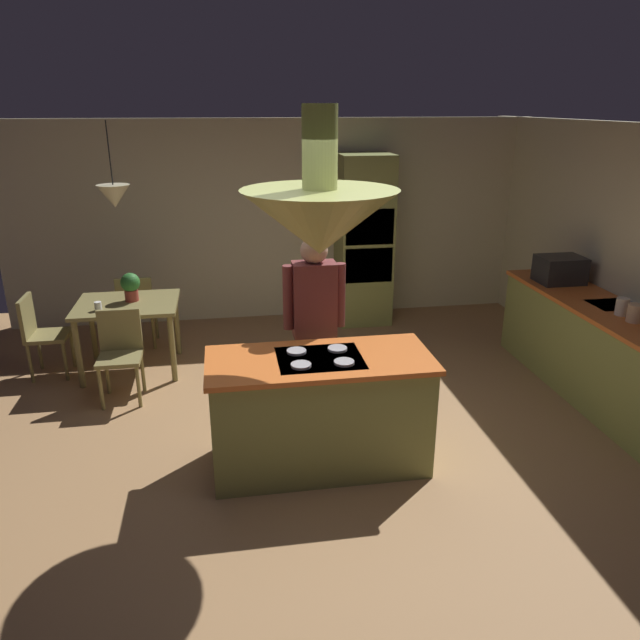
{
  "coord_description": "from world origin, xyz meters",
  "views": [
    {
      "loc": [
        -0.66,
        -4.27,
        2.72
      ],
      "look_at": [
        0.1,
        0.4,
        1.0
      ],
      "focal_mm": 33.58,
      "sensor_mm": 36.0,
      "label": 1
    }
  ],
  "objects_px": {
    "chair_at_corner": "(40,331)",
    "potted_plant_on_table": "(131,285)",
    "person_at_island": "(314,320)",
    "canister_tea": "(622,307)",
    "microwave_on_counter": "(560,269)",
    "cup_on_table": "(98,306)",
    "canister_sugar": "(635,313)",
    "chair_by_back_wall": "(137,306)",
    "dining_table": "(128,312)",
    "kitchen_island": "(320,412)",
    "chair_facing_island": "(120,349)",
    "oven_tower": "(364,241)"
  },
  "relations": [
    {
      "from": "person_at_island",
      "to": "cup_on_table",
      "type": "relative_size",
      "value": 18.92
    },
    {
      "from": "oven_tower",
      "to": "canister_sugar",
      "type": "bearing_deg",
      "value": -59.12
    },
    {
      "from": "chair_by_back_wall",
      "to": "chair_at_corner",
      "type": "bearing_deg",
      "value": 35.85
    },
    {
      "from": "canister_tea",
      "to": "microwave_on_counter",
      "type": "height_order",
      "value": "microwave_on_counter"
    },
    {
      "from": "person_at_island",
      "to": "microwave_on_counter",
      "type": "relative_size",
      "value": 3.7
    },
    {
      "from": "kitchen_island",
      "to": "person_at_island",
      "type": "bearing_deg",
      "value": 84.79
    },
    {
      "from": "chair_facing_island",
      "to": "microwave_on_counter",
      "type": "bearing_deg",
      "value": 1.55
    },
    {
      "from": "dining_table",
      "to": "potted_plant_on_table",
      "type": "bearing_deg",
      "value": 50.2
    },
    {
      "from": "dining_table",
      "to": "microwave_on_counter",
      "type": "bearing_deg",
      "value": -6.59
    },
    {
      "from": "canister_sugar",
      "to": "chair_at_corner",
      "type": "bearing_deg",
      "value": 162.01
    },
    {
      "from": "canister_sugar",
      "to": "oven_tower",
      "type": "bearing_deg",
      "value": 120.88
    },
    {
      "from": "kitchen_island",
      "to": "oven_tower",
      "type": "xyz_separation_m",
      "value": [
        1.1,
        3.24,
        0.61
      ]
    },
    {
      "from": "kitchen_island",
      "to": "chair_facing_island",
      "type": "height_order",
      "value": "kitchen_island"
    },
    {
      "from": "chair_at_corner",
      "to": "potted_plant_on_table",
      "type": "bearing_deg",
      "value": -86.42
    },
    {
      "from": "person_at_island",
      "to": "canister_sugar",
      "type": "bearing_deg",
      "value": -6.49
    },
    {
      "from": "canister_tea",
      "to": "person_at_island",
      "type": "bearing_deg",
      "value": 177.19
    },
    {
      "from": "kitchen_island",
      "to": "chair_facing_island",
      "type": "bearing_deg",
      "value": 139.5
    },
    {
      "from": "canister_tea",
      "to": "microwave_on_counter",
      "type": "xyz_separation_m",
      "value": [
        0.0,
        1.06,
        0.06
      ]
    },
    {
      "from": "person_at_island",
      "to": "oven_tower",
      "type": "bearing_deg",
      "value": 68.13
    },
    {
      "from": "chair_facing_island",
      "to": "canister_sugar",
      "type": "bearing_deg",
      "value": -13.83
    },
    {
      "from": "chair_by_back_wall",
      "to": "chair_at_corner",
      "type": "distance_m",
      "value": 1.11
    },
    {
      "from": "oven_tower",
      "to": "cup_on_table",
      "type": "distance_m",
      "value": 3.34
    },
    {
      "from": "dining_table",
      "to": "canister_sugar",
      "type": "xyz_separation_m",
      "value": [
        4.54,
        -1.77,
        0.34
      ]
    },
    {
      "from": "chair_facing_island",
      "to": "microwave_on_counter",
      "type": "relative_size",
      "value": 1.89
    },
    {
      "from": "kitchen_island",
      "to": "chair_facing_island",
      "type": "distance_m",
      "value": 2.24
    },
    {
      "from": "chair_facing_island",
      "to": "chair_by_back_wall",
      "type": "xyz_separation_m",
      "value": [
        0.0,
        1.3,
        0.0
      ]
    },
    {
      "from": "chair_by_back_wall",
      "to": "canister_tea",
      "type": "bearing_deg",
      "value": 153.8
    },
    {
      "from": "chair_at_corner",
      "to": "microwave_on_counter",
      "type": "relative_size",
      "value": 1.89
    },
    {
      "from": "chair_facing_island",
      "to": "chair_by_back_wall",
      "type": "height_order",
      "value": "same"
    },
    {
      "from": "dining_table",
      "to": "potted_plant_on_table",
      "type": "xyz_separation_m",
      "value": [
        0.05,
        0.06,
        0.27
      ]
    },
    {
      "from": "person_at_island",
      "to": "potted_plant_on_table",
      "type": "xyz_separation_m",
      "value": [
        -1.71,
        1.51,
        -0.05
      ]
    },
    {
      "from": "cup_on_table",
      "to": "canister_sugar",
      "type": "relative_size",
      "value": 0.57
    },
    {
      "from": "chair_at_corner",
      "to": "canister_tea",
      "type": "xyz_separation_m",
      "value": [
        5.44,
        -1.59,
        0.49
      ]
    },
    {
      "from": "kitchen_island",
      "to": "potted_plant_on_table",
      "type": "bearing_deg",
      "value": 127.4
    },
    {
      "from": "canister_sugar",
      "to": "canister_tea",
      "type": "xyz_separation_m",
      "value": [
        0.0,
        0.18,
        0.0
      ]
    },
    {
      "from": "oven_tower",
      "to": "dining_table",
      "type": "xyz_separation_m",
      "value": [
        -2.8,
        -1.14,
        -0.42
      ]
    },
    {
      "from": "canister_tea",
      "to": "cup_on_table",
      "type": "bearing_deg",
      "value": 163.99
    },
    {
      "from": "potted_plant_on_table",
      "to": "cup_on_table",
      "type": "relative_size",
      "value": 3.33
    },
    {
      "from": "cup_on_table",
      "to": "canister_sugar",
      "type": "height_order",
      "value": "canister_sugar"
    },
    {
      "from": "oven_tower",
      "to": "chair_facing_island",
      "type": "relative_size",
      "value": 2.46
    },
    {
      "from": "chair_at_corner",
      "to": "chair_by_back_wall",
      "type": "bearing_deg",
      "value": -54.15
    },
    {
      "from": "kitchen_island",
      "to": "oven_tower",
      "type": "relative_size",
      "value": 0.8
    },
    {
      "from": "potted_plant_on_table",
      "to": "chair_at_corner",
      "type": "bearing_deg",
      "value": -176.42
    },
    {
      "from": "kitchen_island",
      "to": "microwave_on_counter",
      "type": "bearing_deg",
      "value": 29.01
    },
    {
      "from": "kitchen_island",
      "to": "microwave_on_counter",
      "type": "relative_size",
      "value": 3.72
    },
    {
      "from": "potted_plant_on_table",
      "to": "canister_tea",
      "type": "xyz_separation_m",
      "value": [
        4.49,
        -1.65,
        0.07
      ]
    },
    {
      "from": "oven_tower",
      "to": "canister_sugar",
      "type": "height_order",
      "value": "oven_tower"
    },
    {
      "from": "cup_on_table",
      "to": "canister_tea",
      "type": "relative_size",
      "value": 0.57
    },
    {
      "from": "dining_table",
      "to": "kitchen_island",
      "type": "bearing_deg",
      "value": -51.01
    },
    {
      "from": "oven_tower",
      "to": "dining_table",
      "type": "relative_size",
      "value": 2.07
    }
  ]
}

